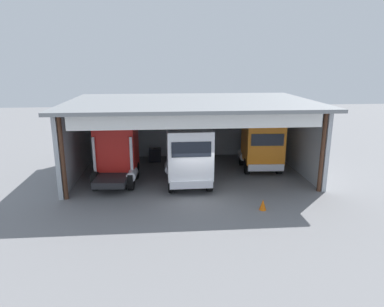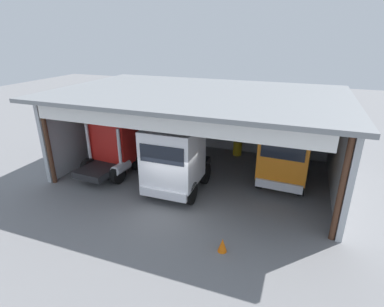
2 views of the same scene
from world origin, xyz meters
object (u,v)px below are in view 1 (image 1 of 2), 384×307
Objects in this scene: oil_drum at (207,152)px; traffic_cone at (263,205)px; truck_red_center_right_bay at (117,154)px; truck_white_yard_outside at (189,156)px; truck_orange_right_bay at (261,145)px; tool_cart at (155,155)px.

oil_drum reaches higher than traffic_cone.
truck_red_center_right_bay is at bearing 148.30° from traffic_cone.
truck_white_yard_outside reaches higher than traffic_cone.
truck_orange_right_bay is 7.91m from tool_cart.
truck_white_yard_outside is at bearing -106.58° from oil_drum.
oil_drum is at bearing 99.33° from traffic_cone.
truck_red_center_right_bay reaches higher than oil_drum.
truck_white_yard_outside is 6.74m from oil_drum.
truck_white_yard_outside is at bearing -12.06° from truck_red_center_right_bay.
truck_red_center_right_bay is 7.70× the size of traffic_cone.
truck_white_yard_outside reaches higher than truck_red_center_right_bay.
truck_orange_right_bay is 4.80× the size of oil_drum.
tool_cart is 1.79× the size of traffic_cone.
tool_cart is (-7.24, 2.91, -1.30)m from truck_orange_right_bay.
truck_orange_right_bay reaches higher than traffic_cone.
truck_orange_right_bay is 5.00m from oil_drum.
truck_red_center_right_bay is 4.63× the size of oil_drum.
truck_white_yard_outside reaches higher than oil_drum.
truck_orange_right_bay is at bearing -152.53° from truck_white_yard_outside.
oil_drum is 1.66× the size of traffic_cone.
tool_cart is at bearing -170.80° from oil_drum.
traffic_cone is (7.83, -4.84, -1.55)m from truck_red_center_right_bay.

